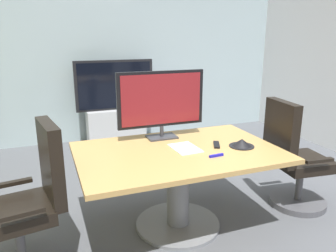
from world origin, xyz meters
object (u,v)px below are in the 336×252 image
Objects in this scene: tv_monitor at (161,101)px; conference_table at (178,172)px; office_chair_right at (293,164)px; remote_control at (217,145)px; conference_phone at (242,143)px; office_chair_left at (31,210)px; wall_display_unit at (116,116)px.

conference_table is at bearing -87.92° from tv_monitor.
office_chair_right is 6.41× the size of remote_control.
office_chair_right is 4.95× the size of conference_phone.
tv_monitor is at bearing 102.85° from office_chair_left.
office_chair_left is at bearing -157.63° from tv_monitor.
conference_phone is (0.56, -2.67, 0.32)m from wall_display_unit.
office_chair_left is at bearing 179.64° from conference_phone.
remote_control is (0.36, -2.57, 0.30)m from wall_display_unit.
office_chair_right is 0.71m from conference_phone.
office_chair_left is at bearing -151.13° from remote_control.
office_chair_right is 0.83× the size of wall_display_unit.
tv_monitor reaches higher than office_chair_left.
tv_monitor is at bearing -90.40° from wall_display_unit.
wall_display_unit is at bearing 89.98° from conference_table.
conference_phone is at bearing 100.32° from office_chair_right.
wall_display_unit reaches higher than remote_control.
tv_monitor is at bearing 138.89° from conference_phone.
tv_monitor reaches higher than conference_table.
remote_control is (-0.20, 0.10, -0.02)m from conference_phone.
wall_display_unit is (0.02, 2.17, -0.65)m from tv_monitor.
conference_table is at bearing -90.02° from wall_display_unit.
wall_display_unit is (1.20, 2.66, -0.01)m from office_chair_left.
office_chair_left is 0.83× the size of wall_display_unit.
wall_display_unit reaches higher than conference_table.
office_chair_left is at bearing 97.11° from office_chair_right.
conference_table is 1.57× the size of office_chair_left.
office_chair_right is (1.20, -0.07, -0.07)m from conference_table.
remote_control is at bearing 152.66° from conference_phone.
tv_monitor is at bearing 92.08° from conference_table.
office_chair_left is 1.79m from conference_phone.
remote_control reaches higher than conference_table.
office_chair_left and office_chair_right have the same top height.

